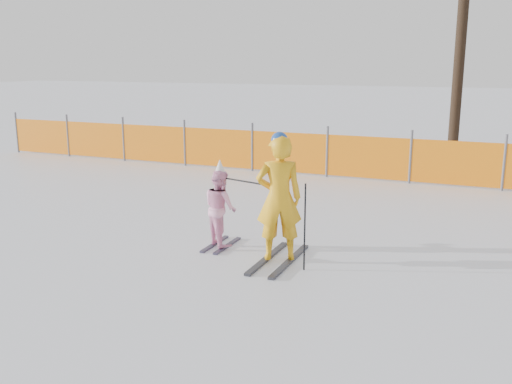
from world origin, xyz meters
TOP-DOWN VIEW (x-y plane):
  - ground at (0.00, 0.00)m, footprint 120.00×120.00m
  - adult at (0.32, 0.57)m, footprint 0.77×1.47m
  - child at (-0.75, 0.87)m, footprint 0.72×0.86m
  - ski_poles at (0.36, 0.52)m, footprint 1.41×0.48m
  - safety_fence at (-2.24, 6.74)m, footprint 17.15×0.06m

SIDE VIEW (x-z plane):
  - ground at x=0.00m, z-range 0.00..0.00m
  - safety_fence at x=-2.24m, z-range -0.07..1.18m
  - child at x=-0.75m, z-range -0.06..1.30m
  - ski_poles at x=0.36m, z-range 0.20..1.41m
  - adult at x=0.32m, z-range 0.00..1.85m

